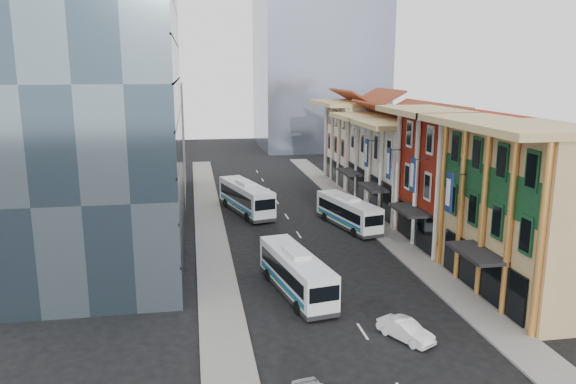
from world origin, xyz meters
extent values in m
plane|color=black|center=(0.00, 0.00, 0.00)|extent=(200.00, 200.00, 0.00)
cube|color=slate|center=(8.50, 22.00, 0.07)|extent=(3.00, 90.00, 0.15)
cube|color=slate|center=(-8.50, 22.00, 0.07)|extent=(3.00, 90.00, 0.15)
cube|color=tan|center=(14.00, 5.00, 6.00)|extent=(8.00, 14.00, 12.00)
cube|color=maroon|center=(14.00, 17.00, 6.00)|extent=(8.00, 10.00, 12.00)
cube|color=white|center=(14.00, 26.50, 5.00)|extent=(8.00, 9.00, 10.00)
cube|color=white|center=(14.00, 35.50, 5.00)|extent=(8.00, 9.00, 10.00)
cube|color=white|center=(14.00, 46.00, 5.50)|extent=(8.00, 12.00, 11.00)
cube|color=#384A59|center=(-17.00, 19.00, 15.00)|extent=(12.00, 26.00, 30.00)
cube|color=gray|center=(-16.00, 42.00, 7.00)|extent=(10.00, 18.00, 14.00)
imported|color=white|center=(2.22, -0.43, 0.60)|extent=(2.85, 3.84, 1.21)
camera|label=1|loc=(-10.02, -29.81, 15.95)|focal=35.00mm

